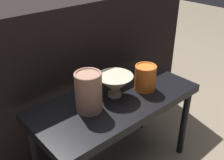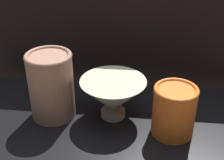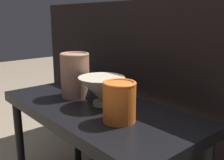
% 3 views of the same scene
% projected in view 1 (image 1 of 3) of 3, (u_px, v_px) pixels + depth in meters
% --- Properties ---
extents(table, '(0.83, 0.39, 0.47)m').
position_uv_depth(table, '(116.00, 108.00, 1.27)').
color(table, black).
rests_on(table, ground_plane).
extents(couch_backdrop, '(1.64, 0.50, 0.86)m').
position_uv_depth(couch_backdrop, '(59.00, 69.00, 1.61)').
color(couch_backdrop, black).
rests_on(couch_backdrop, ground_plane).
extents(bowl, '(0.17, 0.17, 0.11)m').
position_uv_depth(bowl, '(115.00, 84.00, 1.24)').
color(bowl, '#B2A88E').
rests_on(bowl, table).
extents(vase_textured_left, '(0.12, 0.12, 0.18)m').
position_uv_depth(vase_textured_left, '(89.00, 91.00, 1.12)').
color(vase_textured_left, '#996B56').
rests_on(vase_textured_left, table).
extents(vase_colorful_right, '(0.11, 0.11, 0.13)m').
position_uv_depth(vase_colorful_right, '(145.00, 77.00, 1.29)').
color(vase_colorful_right, orange).
rests_on(vase_colorful_right, table).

